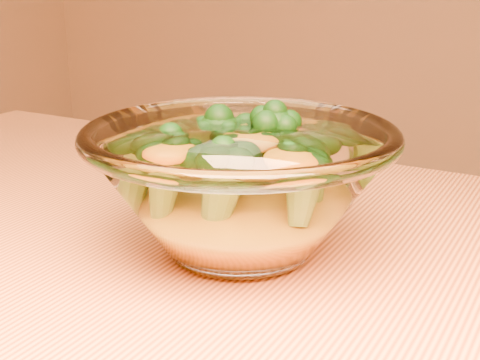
# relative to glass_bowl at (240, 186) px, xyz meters

# --- Properties ---
(glass_bowl) EXTENTS (0.24, 0.24, 0.11)m
(glass_bowl) POSITION_rel_glass_bowl_xyz_m (0.00, 0.00, 0.00)
(glass_bowl) COLOR white
(glass_bowl) RESTS_ON table
(cheese_sauce) EXTENTS (0.14, 0.14, 0.04)m
(cheese_sauce) POSITION_rel_glass_bowl_xyz_m (0.00, 0.00, -0.02)
(cheese_sauce) COLOR orange
(cheese_sauce) RESTS_ON glass_bowl
(broccoli_heap) EXTENTS (0.16, 0.15, 0.08)m
(broccoli_heap) POSITION_rel_glass_bowl_xyz_m (-0.01, 0.01, 0.02)
(broccoli_heap) COLOR black
(broccoli_heap) RESTS_ON cheese_sauce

